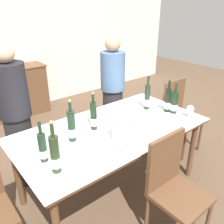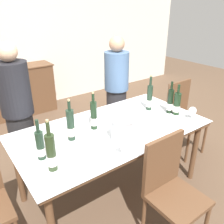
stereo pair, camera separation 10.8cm
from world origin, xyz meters
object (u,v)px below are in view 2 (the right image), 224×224
object	(u,v)px
dining_table	(112,134)
wine_bottle_3	(170,102)
ice_bucket	(122,129)
person_guest_left	(116,93)
wine_bottle_1	(177,104)
chair_right_end	(182,114)
wine_bottle_0	(150,98)
wine_bottle_4	(71,126)
sideboard_cabinet	(10,93)
wine_bottle_5	(40,146)
wine_glass_0	(93,113)
wine_bottle_2	(51,153)
wine_glass_2	(193,111)
person_host	(19,117)
chair_near_front	(170,185)
wine_glass_1	(122,145)
wine_bottle_6	(94,116)

from	to	relation	value
dining_table	wine_bottle_3	bearing A→B (deg)	-6.63
ice_bucket	person_guest_left	distance (m)	1.25
wine_bottle_1	chair_right_end	bearing A→B (deg)	27.79
wine_bottle_0	wine_bottle_4	size ratio (longest dim) A/B	1.06
sideboard_cabinet	wine_bottle_5	xyz separation A→B (m)	(-0.41, -2.68, 0.45)
wine_bottle_1	wine_glass_0	size ratio (longest dim) A/B	2.78
person_guest_left	wine_glass_0	bearing A→B (deg)	-143.88
sideboard_cabinet	wine_bottle_2	xyz separation A→B (m)	(-0.39, -2.86, 0.47)
sideboard_cabinet	wine_glass_0	size ratio (longest dim) A/B	12.75
wine_bottle_5	wine_glass_2	size ratio (longest dim) A/B	2.49
wine_bottle_3	wine_bottle_0	bearing A→B (deg)	123.04
wine_bottle_2	chair_right_end	distance (m)	2.06
wine_glass_2	wine_bottle_3	bearing A→B (deg)	105.64
wine_bottle_4	person_host	xyz separation A→B (m)	(-0.26, 0.71, -0.12)
chair_right_end	chair_near_front	bearing A→B (deg)	-145.31
wine_glass_0	wine_glass_1	xyz separation A→B (m)	(-0.16, -0.68, 0.01)
person_host	wine_glass_0	bearing A→B (deg)	-37.80
sideboard_cabinet	wine_bottle_2	size ratio (longest dim) A/B	3.81
ice_bucket	wine_bottle_4	world-z (taller)	wine_bottle_4
wine_bottle_3	wine_bottle_2	bearing A→B (deg)	-173.79
dining_table	wine_bottle_4	world-z (taller)	wine_bottle_4
wine_bottle_0	wine_glass_0	bearing A→B (deg)	166.17
wine_glass_0	wine_bottle_1	bearing A→B (deg)	-27.71
ice_bucket	wine_bottle_1	distance (m)	0.84
wine_bottle_3	chair_near_front	size ratio (longest dim) A/B	0.38
wine_bottle_4	wine_bottle_1	bearing A→B (deg)	-10.08
wine_bottle_6	wine_glass_2	distance (m)	1.06
wine_bottle_3	chair_near_front	xyz separation A→B (m)	(-0.69, -0.65, -0.36)
wine_glass_0	wine_bottle_0	bearing A→B (deg)	-13.83
dining_table	wine_bottle_2	xyz separation A→B (m)	(-0.74, -0.25, 0.21)
wine_bottle_4	person_guest_left	xyz separation A→B (m)	(1.08, 0.73, -0.15)
chair_near_front	wine_bottle_6	bearing A→B (deg)	103.54
wine_bottle_0	chair_near_front	bearing A→B (deg)	-123.52
ice_bucket	wine_glass_0	xyz separation A→B (m)	(0.01, 0.50, -0.03)
wine_bottle_0	wine_bottle_6	distance (m)	0.76
sideboard_cabinet	wine_glass_1	xyz separation A→B (m)	(0.14, -3.03, 0.42)
dining_table	wine_bottle_4	size ratio (longest dim) A/B	4.85
wine_glass_2	person_host	size ratio (longest dim) A/B	0.09
wine_bottle_4	wine_bottle_5	xyz separation A→B (m)	(-0.33, -0.12, -0.02)
chair_right_end	sideboard_cabinet	bearing A→B (deg)	122.41
person_host	person_guest_left	bearing A→B (deg)	0.95
chair_right_end	person_host	world-z (taller)	person_host
wine_bottle_1	wine_bottle_3	world-z (taller)	wine_bottle_3
person_guest_left	person_host	bearing A→B (deg)	-179.05
wine_bottle_2	wine_glass_2	world-z (taller)	wine_bottle_2
sideboard_cabinet	person_guest_left	size ratio (longest dim) A/B	1.03
wine_bottle_5	wine_glass_0	bearing A→B (deg)	25.78
wine_bottle_2	wine_bottle_1	bearing A→B (deg)	3.38
wine_bottle_1	ice_bucket	bearing A→B (deg)	-175.06
wine_bottle_2	wine_bottle_0	bearing A→B (deg)	14.81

